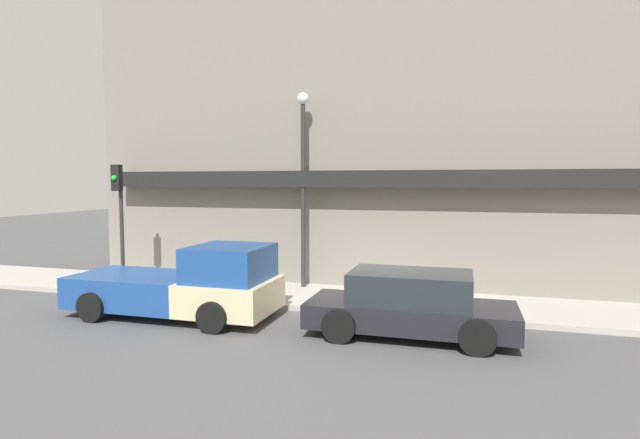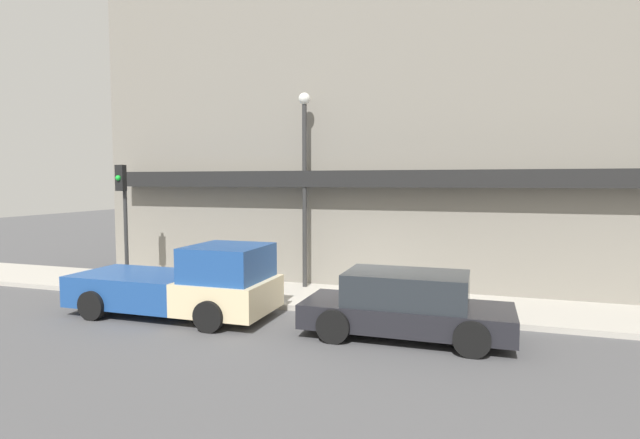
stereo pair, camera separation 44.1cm
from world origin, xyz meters
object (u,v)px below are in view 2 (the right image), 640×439
object	(u,v)px
parked_car	(406,305)
traffic_light	(123,203)
street_lamp	(305,168)
pickup_truck	(186,284)
fire_hydrant	(242,286)

from	to	relation	value
parked_car	traffic_light	world-z (taller)	traffic_light
street_lamp	traffic_light	world-z (taller)	street_lamp
street_lamp	traffic_light	size ratio (longest dim) A/B	1.58
street_lamp	traffic_light	distance (m)	5.74
pickup_truck	street_lamp	distance (m)	5.09
pickup_truck	fire_hydrant	xyz separation A→B (m)	(0.69, 1.75, -0.33)
parked_car	fire_hydrant	size ratio (longest dim) A/B	6.67
parked_car	fire_hydrant	distance (m)	5.16
pickup_truck	traffic_light	distance (m)	4.51
pickup_truck	traffic_light	world-z (taller)	traffic_light
pickup_truck	parked_car	size ratio (longest dim) A/B	1.17
pickup_truck	parked_car	distance (m)	5.54
parked_car	pickup_truck	bearing A→B (deg)	177.91
parked_car	fire_hydrant	world-z (taller)	parked_car
street_lamp	pickup_truck	bearing A→B (deg)	-117.24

